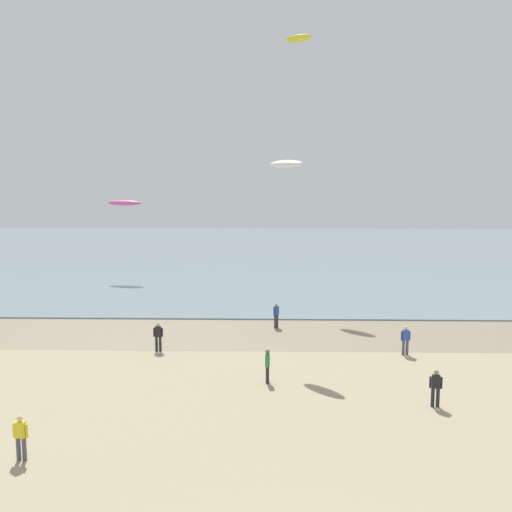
% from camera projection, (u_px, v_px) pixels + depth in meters
% --- Properties ---
extents(wet_sand_strip, '(120.00, 7.54, 0.01)m').
position_uv_depth(wet_sand_strip, '(288.00, 334.00, 38.78)').
color(wet_sand_strip, gray).
rests_on(wet_sand_strip, ground).
extents(sea, '(160.00, 70.00, 0.10)m').
position_uv_depth(sea, '(279.00, 254.00, 77.16)').
color(sea, gray).
rests_on(sea, ground).
extents(person_nearest_camera, '(0.57, 0.25, 1.71)m').
position_uv_depth(person_nearest_camera, '(405.00, 340.00, 34.26)').
color(person_nearest_camera, '#4C4C56').
rests_on(person_nearest_camera, ground).
extents(person_mid_beach, '(0.39, 0.47, 1.71)m').
position_uv_depth(person_mid_beach, '(276.00, 314.00, 40.32)').
color(person_mid_beach, '#383842').
rests_on(person_mid_beach, ground).
extents(person_by_waterline, '(0.57, 0.24, 1.71)m').
position_uv_depth(person_by_waterline, '(21.00, 436.00, 21.68)').
color(person_by_waterline, '#4C4C56').
rests_on(person_by_waterline, ground).
extents(person_left_flank, '(0.23, 0.57, 1.71)m').
position_uv_depth(person_left_flank, '(267.00, 365.00, 29.74)').
color(person_left_flank, '#232328').
rests_on(person_left_flank, ground).
extents(person_right_flank, '(0.57, 0.23, 1.71)m').
position_uv_depth(person_right_flank, '(158.00, 336.00, 35.02)').
color(person_right_flank, '#232328').
rests_on(person_right_flank, ground).
extents(person_far_down_beach, '(0.56, 0.28, 1.71)m').
position_uv_depth(person_far_down_beach, '(436.00, 387.00, 26.65)').
color(person_far_down_beach, '#232328').
rests_on(person_far_down_beach, ground).
extents(kite_aloft_1, '(3.60, 1.84, 0.58)m').
position_uv_depth(kite_aloft_1, '(124.00, 203.00, 58.27)').
color(kite_aloft_1, '#E54C99').
extents(kite_aloft_2, '(2.66, 2.55, 0.73)m').
position_uv_depth(kite_aloft_2, '(299.00, 38.00, 50.45)').
color(kite_aloft_2, yellow).
extents(kite_aloft_3, '(2.41, 2.58, 0.59)m').
position_uv_depth(kite_aloft_3, '(286.00, 164.00, 34.41)').
color(kite_aloft_3, white).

